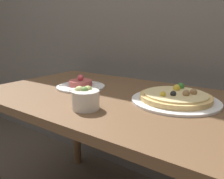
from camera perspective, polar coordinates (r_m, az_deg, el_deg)
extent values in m
cube|color=brown|center=(1.06, -1.14, -1.95)|extent=(1.23, 0.78, 0.03)
cylinder|color=brown|center=(1.77, -9.36, -8.28)|extent=(0.06, 0.06, 0.72)
cylinder|color=white|center=(0.97, 16.13, -2.80)|extent=(0.37, 0.37, 0.01)
cylinder|color=#DBB26B|center=(0.96, 16.19, -1.93)|extent=(0.30, 0.30, 0.02)
cylinder|color=beige|center=(0.96, 16.25, -1.14)|extent=(0.26, 0.26, 0.01)
sphere|color=gold|center=(1.01, 16.54, 0.40)|extent=(0.03, 0.03, 0.03)
sphere|color=#387F33|center=(1.06, 17.54, 0.87)|extent=(0.03, 0.03, 0.03)
sphere|color=black|center=(0.92, 15.71, -1.07)|extent=(0.02, 0.02, 0.02)
sphere|color=#997047|center=(0.97, 20.51, -0.61)|extent=(0.03, 0.03, 0.03)
sphere|color=#997047|center=(0.94, 18.79, -0.96)|extent=(0.03, 0.03, 0.03)
sphere|color=gold|center=(0.91, 13.16, -1.16)|extent=(0.02, 0.02, 0.02)
cylinder|color=white|center=(1.19, -8.16, 0.74)|extent=(0.26, 0.26, 0.01)
cylinder|color=#B2514C|center=(1.18, -8.19, 1.68)|extent=(0.12, 0.12, 0.03)
sphere|color=#DB4C5B|center=(1.17, -8.24, 3.13)|extent=(0.03, 0.03, 0.03)
cube|color=white|center=(1.12, -4.62, 0.48)|extent=(0.04, 0.02, 0.01)
cube|color=white|center=(1.23, -4.29, 1.74)|extent=(0.03, 0.04, 0.01)
cube|color=white|center=(1.27, -8.98, 2.05)|extent=(0.04, 0.04, 0.01)
cube|color=white|center=(1.20, -12.68, 1.09)|extent=(0.04, 0.04, 0.01)
cube|color=white|center=(1.10, -10.27, 0.02)|extent=(0.03, 0.04, 0.01)
cylinder|color=silver|center=(0.84, -6.88, -2.69)|extent=(0.11, 0.11, 0.07)
sphere|color=#A3B25B|center=(0.86, -6.34, -0.21)|extent=(0.04, 0.04, 0.04)
sphere|color=#A3B25B|center=(0.85, -6.62, -0.40)|extent=(0.03, 0.03, 0.03)
sphere|color=#668E42|center=(0.84, -7.26, -0.49)|extent=(0.04, 0.04, 0.04)
sphere|color=#B7BC70|center=(0.85, -8.51, -0.43)|extent=(0.04, 0.04, 0.04)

